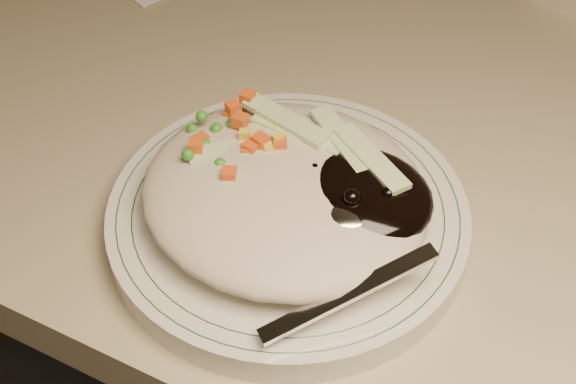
% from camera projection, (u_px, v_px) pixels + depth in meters
% --- Properties ---
extents(desk, '(1.40, 0.70, 0.74)m').
position_uv_depth(desk, '(426.00, 240.00, 0.81)').
color(desk, gray).
rests_on(desk, ground).
extents(plate, '(0.25, 0.25, 0.02)m').
position_uv_depth(plate, '(288.00, 219.00, 0.55)').
color(plate, silver).
rests_on(plate, desk).
extents(plate_rim, '(0.23, 0.23, 0.00)m').
position_uv_depth(plate_rim, '(288.00, 209.00, 0.54)').
color(plate_rim, '#144723').
rests_on(plate_rim, plate).
extents(meal, '(0.21, 0.19, 0.05)m').
position_uv_depth(meal, '(293.00, 189.00, 0.52)').
color(meal, '#B9AD96').
rests_on(meal, plate).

